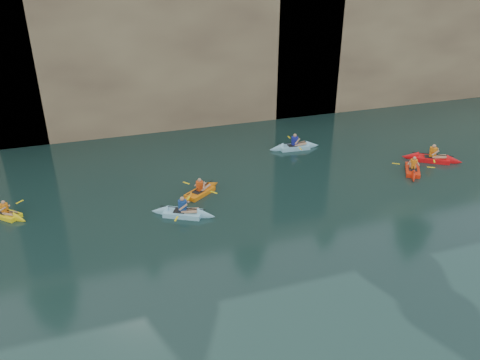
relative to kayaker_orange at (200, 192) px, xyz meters
name	(u,v)px	position (x,y,z in m)	size (l,w,h in m)	color
ground	(274,359)	(-0.56, -11.37, -0.14)	(160.00, 160.00, 0.00)	black
cliff	(133,27)	(-0.56, 18.63, 5.86)	(70.00, 16.00, 12.00)	tan
cliff_slab_center	(177,44)	(1.44, 11.23, 5.56)	(24.00, 2.40, 11.40)	#9D875F
cliff_slab_east	(421,41)	(21.44, 11.23, 4.78)	(26.00, 2.40, 9.84)	#9D875F
sea_cave_center	(94,114)	(-4.56, 10.58, 1.46)	(3.50, 1.00, 3.20)	black
sea_cave_east	(287,87)	(9.44, 10.58, 2.11)	(5.00, 1.00, 4.50)	black
kayaker_orange	(200,192)	(0.00, 0.00, 0.00)	(2.84, 2.31, 1.14)	orange
kayaker_ltblue_near	(183,213)	(-1.30, -1.86, 0.01)	(3.13, 2.19, 1.25)	#8DD2ED
kayaker_red_far	(413,170)	(12.17, -1.18, 0.00)	(2.38, 3.02, 1.17)	red
kayaker_yellow	(6,214)	(-9.24, 0.73, -0.01)	(2.31, 2.28, 1.06)	yellow
kayaker_ltblue_mid	(294,147)	(7.25, 4.17, 0.02)	(3.38, 2.49, 1.27)	#8ACCE7
kayaker_extra_east	(432,158)	(14.25, -0.23, 0.02)	(3.30, 2.60, 1.32)	red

